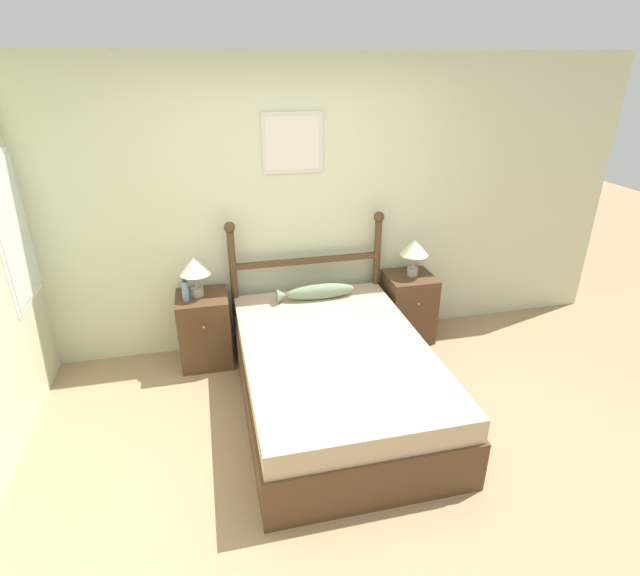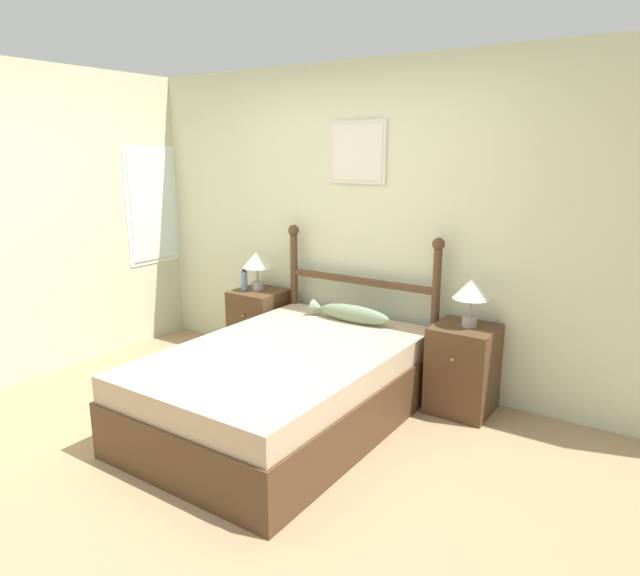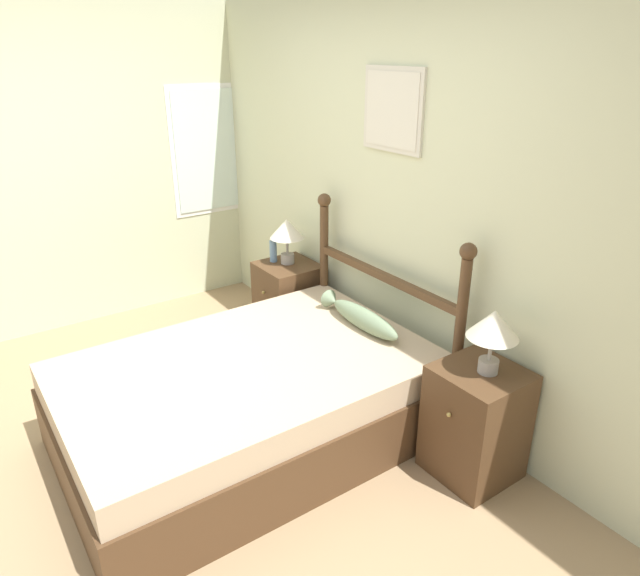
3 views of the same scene
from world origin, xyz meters
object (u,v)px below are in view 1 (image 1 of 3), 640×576
at_px(bed, 335,376).
at_px(bottle, 185,290).
at_px(fish_pillow, 316,292).
at_px(table_lamp_right, 414,249).
at_px(table_lamp_left, 195,267).
at_px(nightstand_left, 205,329).
at_px(nightstand_right, 408,307).

distance_m(bed, bottle, 1.43).
bearing_deg(bed, bottle, 142.58).
distance_m(bed, fish_pillow, 0.87).
bearing_deg(bottle, table_lamp_right, 1.94).
height_order(bed, table_lamp_left, table_lamp_left).
height_order(table_lamp_right, bottle, table_lamp_right).
distance_m(bottle, fish_pillow, 1.12).
bearing_deg(fish_pillow, bottle, 179.02).
height_order(nightstand_left, table_lamp_left, table_lamp_left).
bearing_deg(bottle, table_lamp_left, 37.09).
bearing_deg(table_lamp_right, bed, -137.55).
bearing_deg(bed, nightstand_left, 137.37).
relative_size(bed, table_lamp_right, 5.93).
bearing_deg(nightstand_right, table_lamp_left, 179.52).
relative_size(nightstand_left, fish_pillow, 0.92).
distance_m(table_lamp_right, fish_pillow, 0.99).
height_order(table_lamp_right, fish_pillow, table_lamp_right).
distance_m(nightstand_right, table_lamp_right, 0.58).
bearing_deg(nightstand_left, fish_pillow, -4.28).
relative_size(bed, nightstand_right, 3.25).
relative_size(nightstand_left, table_lamp_right, 1.83).
bearing_deg(bed, table_lamp_right, 42.45).
bearing_deg(nightstand_left, nightstand_right, 0.00).
relative_size(table_lamp_left, fish_pillow, 0.50).
distance_m(table_lamp_left, fish_pillow, 1.06).
height_order(bed, nightstand_left, nightstand_left).
xyz_separation_m(nightstand_left, nightstand_right, (1.90, 0.00, 0.00)).
bearing_deg(bed, fish_pillow, 87.51).
xyz_separation_m(table_lamp_right, fish_pillow, (-0.94, -0.09, -0.29)).
bearing_deg(table_lamp_right, table_lamp_left, 179.95).
bearing_deg(nightstand_right, table_lamp_right, 33.57).
xyz_separation_m(bed, table_lamp_left, (-0.98, 0.89, 0.64)).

